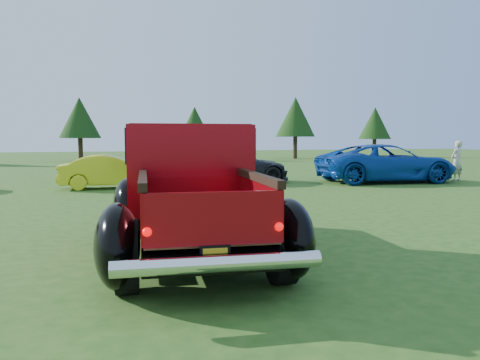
{
  "coord_description": "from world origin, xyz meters",
  "views": [
    {
      "loc": [
        -3.44,
        -7.99,
        1.72
      ],
      "look_at": [
        -0.55,
        0.2,
        0.96
      ],
      "focal_mm": 35.0,
      "sensor_mm": 36.0,
      "label": 1
    }
  ],
  "objects_px": {
    "tree_far_east": "(375,123)",
    "show_car_yellow": "(111,172)",
    "show_car_blue": "(386,163)",
    "spectator": "(457,161)",
    "tree_mid_right": "(195,124)",
    "tree_east": "(295,117)",
    "tree_mid_left": "(80,118)",
    "pickup_truck": "(189,190)",
    "show_car_grey": "(229,165)"
  },
  "relations": [
    {
      "from": "tree_far_east",
      "to": "show_car_yellow",
      "type": "distance_m",
      "value": 34.1
    },
    {
      "from": "show_car_blue",
      "to": "spectator",
      "type": "relative_size",
      "value": 3.29
    },
    {
      "from": "tree_far_east",
      "to": "spectator",
      "type": "height_order",
      "value": "tree_far_east"
    },
    {
      "from": "show_car_yellow",
      "to": "spectator",
      "type": "relative_size",
      "value": 2.13
    },
    {
      "from": "tree_mid_right",
      "to": "tree_east",
      "type": "distance_m",
      "value": 9.04
    },
    {
      "from": "tree_mid_left",
      "to": "show_car_blue",
      "type": "relative_size",
      "value": 0.92
    },
    {
      "from": "tree_east",
      "to": "show_car_yellow",
      "type": "height_order",
      "value": "tree_east"
    },
    {
      "from": "tree_east",
      "to": "show_car_yellow",
      "type": "bearing_deg",
      "value": -129.97
    },
    {
      "from": "tree_mid_right",
      "to": "spectator",
      "type": "bearing_deg",
      "value": -76.87
    },
    {
      "from": "pickup_truck",
      "to": "show_car_yellow",
      "type": "distance_m",
      "value": 9.74
    },
    {
      "from": "tree_mid_right",
      "to": "spectator",
      "type": "relative_size",
      "value": 2.65
    },
    {
      "from": "tree_east",
      "to": "spectator",
      "type": "height_order",
      "value": "tree_east"
    },
    {
      "from": "show_car_yellow",
      "to": "show_car_grey",
      "type": "distance_m",
      "value": 4.53
    },
    {
      "from": "show_car_yellow",
      "to": "tree_mid_left",
      "type": "bearing_deg",
      "value": 5.87
    },
    {
      "from": "tree_mid_left",
      "to": "tree_mid_right",
      "type": "distance_m",
      "value": 9.06
    },
    {
      "from": "show_car_grey",
      "to": "show_car_blue",
      "type": "distance_m",
      "value": 6.28
    },
    {
      "from": "tree_mid_right",
      "to": "show_car_blue",
      "type": "relative_size",
      "value": 0.81
    },
    {
      "from": "show_car_yellow",
      "to": "tree_far_east",
      "type": "bearing_deg",
      "value": -46.63
    },
    {
      "from": "tree_mid_left",
      "to": "show_car_blue",
      "type": "height_order",
      "value": "tree_mid_left"
    },
    {
      "from": "pickup_truck",
      "to": "spectator",
      "type": "height_order",
      "value": "pickup_truck"
    },
    {
      "from": "tree_mid_left",
      "to": "show_car_grey",
      "type": "distance_m",
      "value": 22.4
    },
    {
      "from": "tree_far_east",
      "to": "tree_mid_right",
      "type": "bearing_deg",
      "value": -178.41
    },
    {
      "from": "pickup_truck",
      "to": "show_car_yellow",
      "type": "relative_size",
      "value": 1.55
    },
    {
      "from": "tree_east",
      "to": "pickup_truck",
      "type": "relative_size",
      "value": 0.99
    },
    {
      "from": "tree_mid_left",
      "to": "spectator",
      "type": "xyz_separation_m",
      "value": [
        14.34,
        -23.89,
        -2.55
      ]
    },
    {
      "from": "show_car_yellow",
      "to": "show_car_blue",
      "type": "relative_size",
      "value": 0.65
    },
    {
      "from": "tree_east",
      "to": "show_car_blue",
      "type": "height_order",
      "value": "tree_east"
    },
    {
      "from": "tree_mid_left",
      "to": "pickup_truck",
      "type": "xyz_separation_m",
      "value": [
        1.24,
        -31.81,
        -2.46
      ]
    },
    {
      "from": "tree_mid_right",
      "to": "show_car_grey",
      "type": "height_order",
      "value": "tree_mid_right"
    },
    {
      "from": "show_car_grey",
      "to": "spectator",
      "type": "height_order",
      "value": "spectator"
    },
    {
      "from": "tree_far_east",
      "to": "spectator",
      "type": "distance_m",
      "value": 26.7
    },
    {
      "from": "show_car_blue",
      "to": "tree_far_east",
      "type": "bearing_deg",
      "value": -26.61
    },
    {
      "from": "tree_mid_right",
      "to": "tree_far_east",
      "type": "distance_m",
      "value": 18.01
    },
    {
      "from": "tree_far_east",
      "to": "show_car_blue",
      "type": "distance_m",
      "value": 27.84
    },
    {
      "from": "spectator",
      "to": "show_car_grey",
      "type": "bearing_deg",
      "value": -28.11
    },
    {
      "from": "tree_far_east",
      "to": "pickup_truck",
      "type": "height_order",
      "value": "tree_far_east"
    },
    {
      "from": "tree_mid_left",
      "to": "tree_far_east",
      "type": "distance_m",
      "value": 27.0
    },
    {
      "from": "tree_mid_left",
      "to": "show_car_blue",
      "type": "distance_m",
      "value": 26.06
    },
    {
      "from": "show_car_grey",
      "to": "spectator",
      "type": "relative_size",
      "value": 2.87
    },
    {
      "from": "tree_east",
      "to": "tree_far_east",
      "type": "bearing_deg",
      "value": 6.34
    },
    {
      "from": "show_car_yellow",
      "to": "spectator",
      "type": "height_order",
      "value": "spectator"
    },
    {
      "from": "tree_mid_left",
      "to": "spectator",
      "type": "distance_m",
      "value": 27.98
    },
    {
      "from": "pickup_truck",
      "to": "show_car_blue",
      "type": "bearing_deg",
      "value": 48.04
    },
    {
      "from": "pickup_truck",
      "to": "show_car_yellow",
      "type": "bearing_deg",
      "value": 100.83
    },
    {
      "from": "spectator",
      "to": "tree_far_east",
      "type": "bearing_deg",
      "value": -132.5
    },
    {
      "from": "show_car_grey",
      "to": "tree_far_east",
      "type": "bearing_deg",
      "value": -44.58
    },
    {
      "from": "pickup_truck",
      "to": "show_car_yellow",
      "type": "height_order",
      "value": "pickup_truck"
    },
    {
      "from": "tree_far_east",
      "to": "show_car_blue",
      "type": "height_order",
      "value": "tree_far_east"
    },
    {
      "from": "tree_mid_right",
      "to": "show_car_grey",
      "type": "xyz_separation_m",
      "value": [
        -3.75,
        -20.61,
        -2.28
      ]
    },
    {
      "from": "tree_mid_right",
      "to": "spectator",
      "type": "distance_m",
      "value": 23.6
    }
  ]
}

